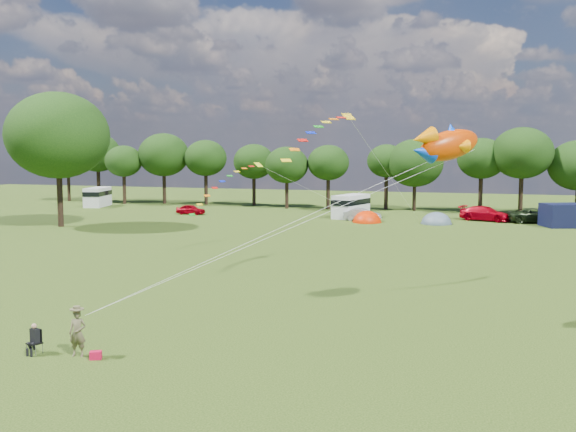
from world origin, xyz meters
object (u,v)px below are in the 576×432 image
(tent_orange, at_px, (367,222))
(kite_flyer, at_px, (78,333))
(car_c, at_px, (485,214))
(car_d, at_px, (535,216))
(camp_chair, at_px, (35,336))
(big_tree, at_px, (58,135))
(campervan_c, at_px, (351,205))
(car_a, at_px, (191,209))
(campervan_a, at_px, (98,196))
(car_b, at_px, (362,215))
(fish_kite, at_px, (445,145))
(tent_greyblue, at_px, (436,224))

(tent_orange, relative_size, kite_flyer, 1.90)
(car_c, distance_m, tent_orange, 12.99)
(car_d, xyz_separation_m, camp_chair, (-20.92, -51.66, -0.07))
(big_tree, xyz_separation_m, kite_flyer, (26.14, -33.88, -8.13))
(campervan_c, bearing_deg, big_tree, 138.98)
(car_a, relative_size, tent_orange, 1.05)
(car_c, bearing_deg, kite_flyer, -176.21)
(car_a, relative_size, campervan_a, 0.63)
(car_b, distance_m, campervan_a, 37.75)
(big_tree, height_order, car_a, big_tree)
(campervan_c, bearing_deg, campervan_a, 100.03)
(tent_orange, bearing_deg, campervan_c, 123.02)
(car_c, bearing_deg, car_b, 126.03)
(tent_orange, xyz_separation_m, fish_kite, (10.24, -37.50, 7.86))
(car_a, xyz_separation_m, car_c, (33.28, 3.24, 0.20))
(campervan_c, xyz_separation_m, tent_orange, (2.54, -3.92, -1.37))
(camp_chair, distance_m, fish_kite, 18.54)
(big_tree, distance_m, tent_orange, 32.46)
(car_c, height_order, tent_greyblue, car_c)
(kite_flyer, bearing_deg, car_c, 61.99)
(big_tree, bearing_deg, car_a, 64.40)
(big_tree, relative_size, campervan_c, 2.33)
(car_b, bearing_deg, fish_kite, -164.98)
(car_c, height_order, campervan_a, campervan_a)
(big_tree, bearing_deg, car_c, 24.01)
(campervan_a, bearing_deg, car_d, -107.16)
(car_d, distance_m, fish_kite, 43.33)
(car_c, relative_size, camp_chair, 4.47)
(campervan_a, relative_size, camp_chair, 4.75)
(car_a, distance_m, kite_flyer, 52.22)
(big_tree, height_order, campervan_c, big_tree)
(camp_chair, bearing_deg, kite_flyer, 26.12)
(big_tree, relative_size, camp_chair, 11.30)
(campervan_c, distance_m, fish_kite, 43.82)
(campervan_a, xyz_separation_m, tent_greyblue, (45.04, -6.91, -1.35))
(car_c, height_order, tent_orange, car_c)
(campervan_c, xyz_separation_m, fish_kite, (12.79, -41.41, 6.49))
(car_a, relative_size, fish_kite, 1.04)
(campervan_a, height_order, tent_orange, campervan_a)
(car_a, distance_m, car_c, 33.43)
(car_d, relative_size, tent_greyblue, 1.61)
(campervan_c, distance_m, tent_greyblue, 10.25)
(campervan_c, bearing_deg, kite_flyer, -163.63)
(car_b, bearing_deg, tent_orange, -151.17)
(camp_chair, bearing_deg, tent_greyblue, 95.60)
(big_tree, xyz_separation_m, camp_chair, (24.42, -34.11, -8.32))
(campervan_c, bearing_deg, camp_chair, -165.56)
(car_c, bearing_deg, campervan_a, 106.19)
(car_b, height_order, campervan_a, campervan_a)
(car_a, height_order, campervan_a, campervan_a)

